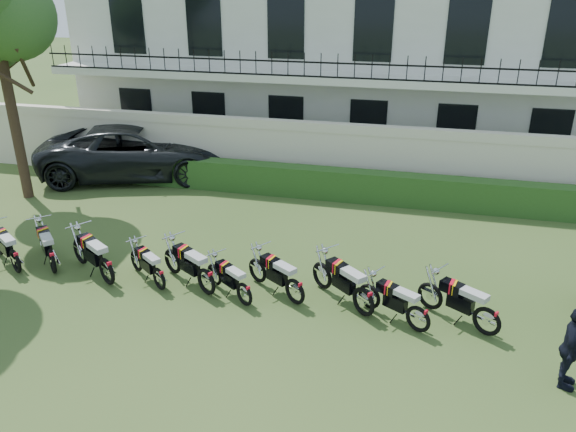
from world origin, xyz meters
The scene contains 16 objects.
ground centered at (0.00, 0.00, 0.00)m, with size 100.00×100.00×0.00m, color #324C1E.
perimeter_wall centered at (0.00, 8.00, 1.17)m, with size 30.00×0.35×2.30m.
hedge centered at (1.00, 7.20, 0.50)m, with size 18.00×0.60×1.00m, color #274819.
building centered at (0.00, 13.96, 3.71)m, with size 20.40×9.60×7.40m.
motorcycle_0 centered at (-5.92, 0.45, 0.48)m, with size 1.63×1.14×1.04m.
motorcycle_1 centered at (-5.04, 0.65, 0.49)m, with size 1.43×1.43×1.05m.
motorcycle_2 centered at (-3.45, 0.47, 0.52)m, with size 1.80×1.22×1.14m.
motorcycle_3 centered at (-2.17, 0.54, 0.43)m, with size 1.42×1.08×0.93m.
motorcycle_4 centered at (-1.04, 0.60, 0.50)m, with size 1.74×1.15×1.09m.
motorcycle_5 centered at (-0.06, 0.36, 0.43)m, with size 1.43×1.04×0.92m.
motorcycle_6 centered at (1.00, 0.68, 0.48)m, with size 1.62×1.14×1.03m.
motorcycle_7 centered at (2.52, 0.58, 0.51)m, with size 1.61×1.40×1.11m.
motorcycle_8 centered at (3.66, 0.25, 0.45)m, with size 1.59×1.01×0.98m.
motorcycle_9 centered at (5.00, 0.45, 0.49)m, with size 1.68×1.14×1.06m.
suv centered at (-6.42, 7.76, 0.93)m, with size 3.09×6.69×1.86m, color black.
officer_2 centered at (6.24, -0.79, 0.79)m, with size 0.93×0.39×1.59m, color black.
Camera 1 is at (3.37, -9.70, 6.73)m, focal length 35.00 mm.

